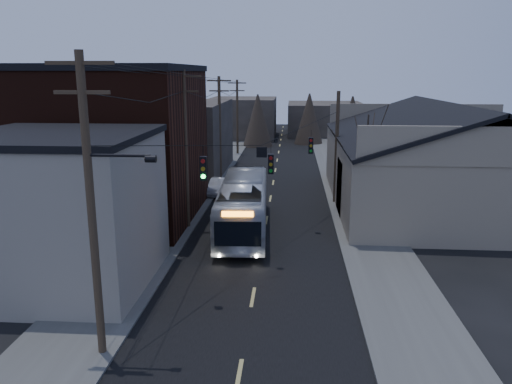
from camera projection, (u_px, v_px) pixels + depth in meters
road_surface at (272, 187)px, 43.67m from camera, size 9.00×110.00×0.02m
sidewalk_left at (199, 186)px, 44.11m from camera, size 4.00×110.00×0.12m
sidewalk_right at (347, 188)px, 43.21m from camera, size 4.00×110.00×0.12m
building_clapboard at (61, 212)px, 23.11m from camera, size 8.00×8.00×7.00m
building_brick at (118, 146)px, 33.50m from camera, size 10.00×12.00×10.00m
building_left_far at (179, 138)px, 49.34m from camera, size 9.00×14.00×7.00m
warehouse at (443, 170)px, 37.29m from camera, size 16.16×20.60×7.73m
building_far_left at (243, 118)px, 77.34m from camera, size 10.00×12.00×6.00m
building_far_right at (325, 119)px, 81.40m from camera, size 12.00×14.00×5.00m
bare_tree at (366, 170)px, 32.68m from camera, size 0.40×0.40×7.20m
utility_lines at (228, 140)px, 37.05m from camera, size 11.24×45.28×10.50m
bus at (243, 205)px, 31.40m from camera, size 3.37×12.15×3.35m
parked_car at (219, 186)px, 41.10m from camera, size 1.76×4.13×1.32m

